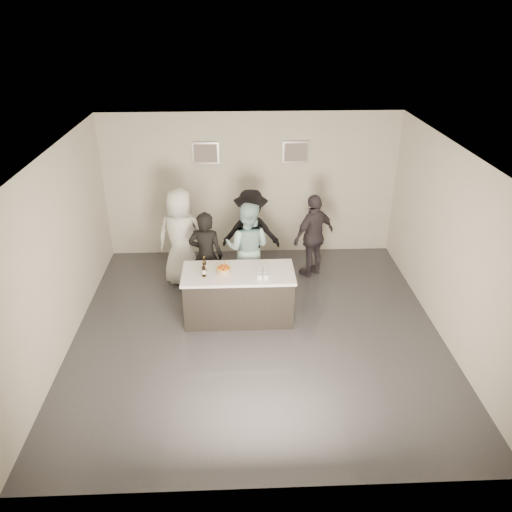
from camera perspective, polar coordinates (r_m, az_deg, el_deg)
name	(u,v)px	position (r m, az deg, el deg)	size (l,w,h in m)	color
floor	(257,331)	(8.38, 0.15, -8.59)	(6.00, 6.00, 0.00)	#3D3D42
ceiling	(258,154)	(7.06, 0.17, 11.58)	(6.00, 6.00, 0.00)	white
wall_back	(251,186)	(10.37, -0.59, 8.05)	(6.00, 0.04, 3.00)	beige
wall_front	(271,386)	(5.10, 1.70, -14.59)	(6.00, 0.04, 3.00)	beige
wall_left	(58,254)	(8.06, -21.67, 0.18)	(0.04, 6.00, 3.00)	beige
wall_right	(451,247)	(8.29, 21.37, 0.97)	(0.04, 6.00, 3.00)	beige
picture_left	(206,153)	(10.15, -5.79, 11.62)	(0.54, 0.04, 0.44)	#B2B2B7
picture_right	(296,152)	(10.20, 4.57, 11.75)	(0.54, 0.04, 0.44)	#B2B2B7
bar_counter	(239,295)	(8.48, -1.99, -4.48)	(1.86, 0.86, 0.90)	white
cake	(224,270)	(8.23, -3.72, -1.65)	(0.24, 0.24, 0.08)	orange
beer_bottle_a	(204,264)	(8.26, -5.92, -0.92)	(0.07, 0.07, 0.26)	black
beer_bottle_b	(204,269)	(8.10, -5.99, -1.51)	(0.07, 0.07, 0.26)	black
tumbler_cluster	(263,272)	(8.17, 0.75, -1.82)	(0.19, 0.40, 0.08)	orange
candles	(223,280)	(8.01, -3.80, -2.81)	(0.24, 0.08, 0.01)	pink
person_main_black	(206,256)	(8.93, -5.73, 0.01)	(0.61, 0.40, 1.68)	black
person_main_blue	(248,248)	(9.09, -0.97, 0.92)	(0.85, 0.66, 1.75)	#A5D6D8
person_guest_left	(181,238)	(9.43, -8.53, 2.09)	(0.93, 0.60, 1.89)	silver
person_guest_right	(314,236)	(9.72, 6.62, 2.31)	(0.98, 0.41, 1.68)	#352F38
person_guest_back	(251,232)	(9.73, -0.58, 2.71)	(1.12, 0.65, 1.74)	black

